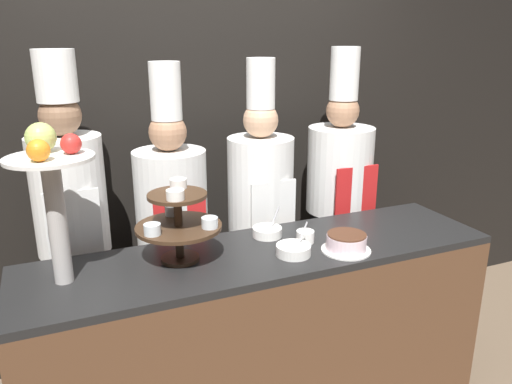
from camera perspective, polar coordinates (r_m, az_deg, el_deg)
The scene contains 12 objects.
wall_back at distance 2.97m, azimuth -6.14°, elevation 8.14°, with size 10.00×0.06×2.80m.
buffet_counter at distance 2.51m, azimuth 0.93°, elevation -16.53°, with size 2.18×0.56×0.94m.
tiered_stand at distance 2.15m, azimuth -8.86°, elevation -3.15°, with size 0.37×0.37×0.34m.
fruit_pedestal at distance 2.02m, azimuth -22.36°, elevation 1.50°, with size 0.33×0.33×0.62m.
cake_round at distance 2.30m, azimuth 10.29°, elevation -5.74°, with size 0.22×0.22×0.08m.
cup_white at distance 2.37m, azimuth 5.65°, elevation -5.09°, with size 0.08×0.08×0.06m.
serving_bowl_near at distance 2.24m, azimuth 4.31°, elevation -6.62°, with size 0.16×0.16×0.15m.
serving_bowl_far at distance 2.43m, azimuth 1.30°, elevation -4.56°, with size 0.14×0.14×0.15m.
chef_left at distance 2.59m, azimuth -20.23°, elevation -3.24°, with size 0.34×0.34×1.82m.
chef_center_left at distance 2.67m, azimuth -9.50°, elevation -3.68°, with size 0.37×0.37×1.76m.
chef_center_right at distance 2.82m, azimuth 0.52°, elevation -1.97°, with size 0.37×0.37×1.77m.
chef_right at distance 3.04m, azimuth 9.41°, elevation -0.35°, with size 0.39×0.39×1.82m.
Camera 1 is at (-0.85, -1.63, 1.87)m, focal length 35.00 mm.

